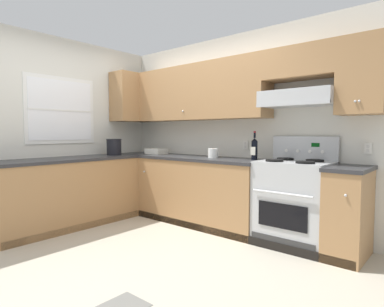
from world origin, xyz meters
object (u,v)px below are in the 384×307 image
object	(u,v)px
bowl	(156,152)
bucket	(114,147)
wine_bottle	(254,148)
paper_towel_roll	(213,153)
stove	(294,202)

from	to	relation	value
bowl	bucket	world-z (taller)	bucket
bucket	wine_bottle	bearing A→B (deg)	16.88
wine_bottle	paper_towel_roll	xyz separation A→B (m)	(-0.57, -0.08, -0.08)
stove	bowl	distance (m)	2.29
paper_towel_roll	stove	bearing A→B (deg)	-0.05
bowl	bucket	size ratio (longest dim) A/B	1.26
bucket	paper_towel_roll	xyz separation A→B (m)	(1.43, 0.53, -0.06)
bowl	stove	bearing A→B (deg)	-1.25
wine_bottle	stove	bearing A→B (deg)	-8.63
wine_bottle	bowl	size ratio (longest dim) A/B	1.17
stove	bowl	size ratio (longest dim) A/B	3.99
bowl	paper_towel_roll	xyz separation A→B (m)	(1.13, -0.05, 0.03)
stove	wine_bottle	size ratio (longest dim) A/B	3.41
wine_bottle	paper_towel_roll	bearing A→B (deg)	-171.79
wine_bottle	bowl	world-z (taller)	wine_bottle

